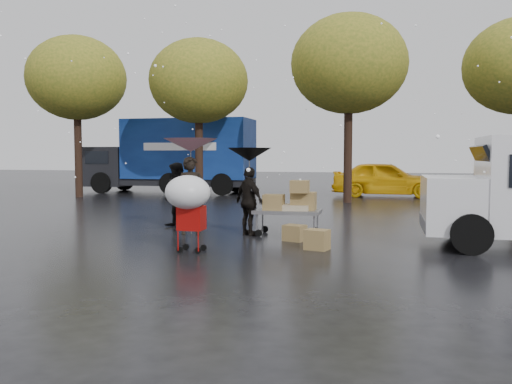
% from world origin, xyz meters
% --- Properties ---
extents(ground, '(90.00, 90.00, 0.00)m').
position_xyz_m(ground, '(0.00, 0.00, 0.00)').
color(ground, black).
rests_on(ground, ground).
extents(person_pink, '(0.78, 0.68, 1.80)m').
position_xyz_m(person_pink, '(-0.44, 0.80, 0.90)').
color(person_pink, black).
rests_on(person_pink, ground).
extents(person_middle, '(0.97, 0.87, 1.64)m').
position_xyz_m(person_middle, '(-1.17, 1.77, 0.82)').
color(person_middle, black).
rests_on(person_middle, ground).
extents(person_black, '(0.95, 0.87, 1.56)m').
position_xyz_m(person_black, '(0.91, 0.95, 0.78)').
color(person_black, black).
rests_on(person_black, ground).
extents(umbrella_pink, '(1.22, 1.22, 2.21)m').
position_xyz_m(umbrella_pink, '(-0.44, 0.80, 2.06)').
color(umbrella_pink, '#4C4C4C').
rests_on(umbrella_pink, ground).
extents(umbrella_black, '(1.00, 1.00, 2.00)m').
position_xyz_m(umbrella_black, '(0.91, 0.95, 1.84)').
color(umbrella_black, '#4C4C4C').
rests_on(umbrella_black, ground).
extents(vendor_cart, '(1.52, 0.80, 1.27)m').
position_xyz_m(vendor_cart, '(1.84, 1.11, 0.73)').
color(vendor_cart, slate).
rests_on(vendor_cart, ground).
extents(shopping_cart, '(0.84, 0.84, 1.46)m').
position_xyz_m(shopping_cart, '(0.36, -1.51, 1.06)').
color(shopping_cart, '#A30B09').
rests_on(shopping_cart, ground).
extents(blue_truck, '(8.30, 2.60, 3.50)m').
position_xyz_m(blue_truck, '(-6.05, 13.45, 1.76)').
color(blue_truck, navy).
rests_on(blue_truck, ground).
extents(box_ground_near, '(0.51, 0.45, 0.39)m').
position_xyz_m(box_ground_near, '(2.65, -0.55, 0.20)').
color(box_ground_near, olive).
rests_on(box_ground_near, ground).
extents(box_ground_far, '(0.53, 0.47, 0.34)m').
position_xyz_m(box_ground_far, '(2.05, 0.40, 0.17)').
color(box_ground_far, olive).
rests_on(box_ground_far, ground).
extents(yellow_taxi, '(4.59, 1.92, 1.55)m').
position_xyz_m(yellow_taxi, '(3.90, 13.25, 0.78)').
color(yellow_taxi, yellow).
rests_on(yellow_taxi, ground).
extents(tree_row, '(21.60, 4.40, 7.12)m').
position_xyz_m(tree_row, '(-0.47, 10.00, 5.02)').
color(tree_row, black).
rests_on(tree_row, ground).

